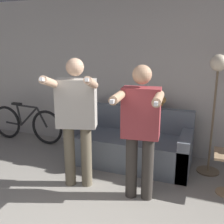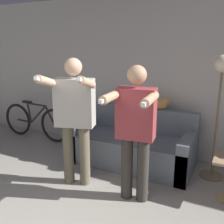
{
  "view_description": "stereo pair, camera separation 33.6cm",
  "coord_description": "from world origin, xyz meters",
  "px_view_note": "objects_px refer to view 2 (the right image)",
  "views": [
    {
      "loc": [
        1.16,
        -1.05,
        1.82
      ],
      "look_at": [
        -0.08,
        2.17,
        0.92
      ],
      "focal_mm": 42.0,
      "sensor_mm": 36.0,
      "label": 1
    },
    {
      "loc": [
        1.47,
        -0.91,
        1.82
      ],
      "look_at": [
        -0.08,
        2.17,
        0.92
      ],
      "focal_mm": 42.0,
      "sensor_mm": 36.0,
      "label": 2
    }
  ],
  "objects_px": {
    "couch": "(132,146)",
    "person_left": "(74,113)",
    "cat": "(160,103)",
    "person_right": "(135,126)",
    "floor_lamp": "(220,87)",
    "bicycle": "(36,122)"
  },
  "relations": [
    {
      "from": "couch",
      "to": "person_left",
      "type": "xyz_separation_m",
      "value": [
        -0.43,
        -0.92,
        0.69
      ]
    },
    {
      "from": "bicycle",
      "to": "person_left",
      "type": "bearing_deg",
      "value": -32.88
    },
    {
      "from": "floor_lamp",
      "to": "person_right",
      "type": "bearing_deg",
      "value": -127.23
    },
    {
      "from": "person_left",
      "to": "bicycle",
      "type": "height_order",
      "value": "person_left"
    },
    {
      "from": "person_right",
      "to": "bicycle",
      "type": "distance_m",
      "value": 2.83
    },
    {
      "from": "couch",
      "to": "person_left",
      "type": "height_order",
      "value": "person_left"
    },
    {
      "from": "bicycle",
      "to": "cat",
      "type": "bearing_deg",
      "value": 2.59
    },
    {
      "from": "couch",
      "to": "cat",
      "type": "xyz_separation_m",
      "value": [
        0.32,
        0.3,
        0.65
      ]
    },
    {
      "from": "person_right",
      "to": "bicycle",
      "type": "bearing_deg",
      "value": 149.4
    },
    {
      "from": "person_right",
      "to": "floor_lamp",
      "type": "relative_size",
      "value": 0.95
    },
    {
      "from": "person_left",
      "to": "floor_lamp",
      "type": "relative_size",
      "value": 0.98
    },
    {
      "from": "floor_lamp",
      "to": "couch",
      "type": "bearing_deg",
      "value": -175.17
    },
    {
      "from": "floor_lamp",
      "to": "bicycle",
      "type": "height_order",
      "value": "floor_lamp"
    },
    {
      "from": "person_left",
      "to": "cat",
      "type": "xyz_separation_m",
      "value": [
        0.74,
        1.22,
        -0.04
      ]
    },
    {
      "from": "floor_lamp",
      "to": "cat",
      "type": "bearing_deg",
      "value": 166.47
    },
    {
      "from": "floor_lamp",
      "to": "bicycle",
      "type": "relative_size",
      "value": 1.06
    },
    {
      "from": "couch",
      "to": "floor_lamp",
      "type": "bearing_deg",
      "value": 4.83
    },
    {
      "from": "cat",
      "to": "bicycle",
      "type": "xyz_separation_m",
      "value": [
        -2.46,
        -0.11,
        -0.59
      ]
    },
    {
      "from": "person_right",
      "to": "cat",
      "type": "xyz_separation_m",
      "value": [
        -0.08,
        1.22,
        0.01
      ]
    },
    {
      "from": "couch",
      "to": "bicycle",
      "type": "relative_size",
      "value": 1.16
    },
    {
      "from": "person_left",
      "to": "bicycle",
      "type": "relative_size",
      "value": 1.04
    },
    {
      "from": "person_right",
      "to": "cat",
      "type": "bearing_deg",
      "value": 86.77
    }
  ]
}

